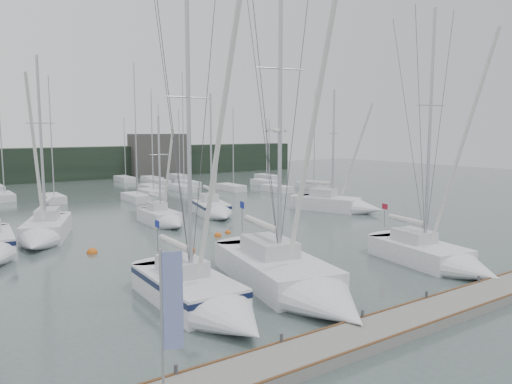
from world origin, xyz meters
TOP-DOWN VIEW (x-y plane):
  - ground at (0.00, 0.00)m, footprint 160.00×160.00m
  - dock at (0.00, -5.00)m, footprint 24.00×2.00m
  - far_treeline at (0.00, 62.00)m, footprint 90.00×4.00m
  - far_building_right at (18.00, 60.00)m, footprint 10.00×3.00m
  - mast_forest at (2.04, 44.37)m, footprint 60.06×28.30m
  - sailboat_near_left at (-6.35, 0.76)m, footprint 3.20×9.64m
  - sailboat_near_center at (-1.78, 0.14)m, footprint 5.80×12.41m
  - sailboat_near_right at (7.73, -0.86)m, footprint 4.08×8.91m
  - sailboat_mid_b at (-9.00, 18.79)m, footprint 5.55×8.81m
  - sailboat_mid_c at (0.40, 19.61)m, footprint 2.35×6.33m
  - sailboat_mid_d at (5.88, 21.10)m, footprint 4.22×7.75m
  - sailboat_mid_e at (17.17, 16.38)m, footprint 5.67×8.69m
  - buoy_a at (-1.76, 10.83)m, footprint 0.50×0.50m
  - buoy_b at (3.09, 14.29)m, footprint 0.47×0.47m
  - buoy_c at (-7.14, 13.88)m, footprint 0.67×0.67m
  - dock_banner at (-10.60, -4.98)m, footprint 0.61×0.24m
  - seagull at (-1.64, 2.07)m, footprint 1.08×0.48m
  - buoy_d at (1.93, 13.77)m, footprint 0.55×0.55m

SIDE VIEW (x-z plane):
  - ground at x=0.00m, z-range 0.00..0.00m
  - buoy_a at x=-1.76m, z-range -0.25..0.25m
  - buoy_b at x=3.09m, z-range -0.23..0.23m
  - buoy_c at x=-7.14m, z-range -0.34..0.34m
  - buoy_d at x=1.93m, z-range -0.28..0.28m
  - dock at x=0.00m, z-range 0.00..0.40m
  - mast_forest at x=2.04m, z-range -6.95..7.91m
  - sailboat_mid_c at x=0.40m, z-range -4.21..5.24m
  - sailboat_near_right at x=7.73m, z-range -7.10..8.20m
  - sailboat_mid_d at x=5.88m, z-range -5.27..6.41m
  - sailboat_near_left at x=-6.35m, z-range -7.03..8.24m
  - sailboat_mid_e at x=17.17m, z-range -5.51..6.73m
  - sailboat_mid_b at x=-9.00m, z-range -6.17..7.40m
  - sailboat_near_center at x=-1.78m, z-range -8.38..9.62m
  - far_treeline at x=0.00m, z-range 0.00..5.00m
  - dock_banner at x=-10.60m, z-range 0.78..4.91m
  - far_building_right at x=18.00m, z-range 0.00..7.00m
  - seagull at x=-1.64m, z-range 7.54..7.75m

